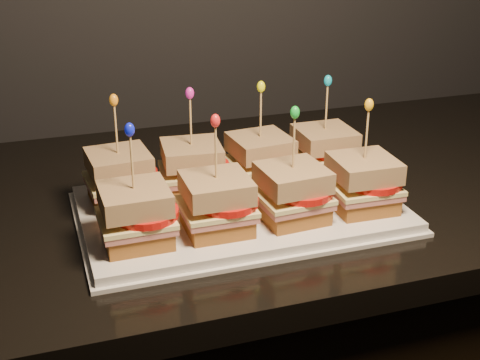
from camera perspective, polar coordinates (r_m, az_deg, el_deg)
name	(u,v)px	position (r m, az deg, el deg)	size (l,w,h in m)	color
granite_slab	(154,209)	(1.02, -7.32, -2.44)	(2.68, 0.65, 0.04)	black
platter	(240,210)	(0.94, 0.00, -2.57)	(0.44, 0.27, 0.02)	white
platter_rim	(240,214)	(0.94, 0.00, -2.90)	(0.45, 0.28, 0.01)	white
sandwich_0_bread_bot	(121,194)	(0.95, -10.12, -1.17)	(0.08, 0.08, 0.02)	brown
sandwich_0_ham	(120,184)	(0.95, -10.18, -0.34)	(0.09, 0.09, 0.01)	#B05A5A
sandwich_0_cheese	(120,179)	(0.95, -10.21, 0.05)	(0.09, 0.09, 0.01)	#F1E696
sandwich_0_tomato	(129,175)	(0.94, -9.46, 0.42)	(0.08, 0.08, 0.01)	red
sandwich_0_bread_top	(119,162)	(0.94, -10.32, 1.51)	(0.08, 0.08, 0.03)	#612C0D
sandwich_0_pick	(116,132)	(0.92, -10.52, 4.04)	(0.00, 0.00, 0.09)	tan
sandwich_0_frill	(114,100)	(0.91, -10.73, 6.72)	(0.01, 0.01, 0.02)	orange
sandwich_1_bread_bot	(193,184)	(0.97, -4.07, -0.38)	(0.08, 0.08, 0.02)	brown
sandwich_1_ham	(192,175)	(0.97, -4.09, 0.44)	(0.09, 0.09, 0.01)	#B05A5A
sandwich_1_cheese	(192,170)	(0.96, -4.10, 0.83)	(0.09, 0.09, 0.01)	#F1E696
sandwich_1_tomato	(201,166)	(0.96, -3.33, 1.19)	(0.08, 0.08, 0.01)	red
sandwich_1_bread_top	(192,154)	(0.95, -4.15, 2.26)	(0.08, 0.08, 0.03)	#612C0D
sandwich_1_pick	(191,124)	(0.94, -4.23, 4.76)	(0.00, 0.00, 0.09)	tan
sandwich_1_frill	(190,93)	(0.92, -4.31, 7.40)	(0.01, 0.01, 0.02)	#D71FA2
sandwich_2_bread_bot	(260,176)	(1.00, 1.71, 0.38)	(0.08, 0.08, 0.02)	brown
sandwich_2_ham	(260,166)	(0.99, 1.72, 1.18)	(0.09, 0.09, 0.01)	#B05A5A
sandwich_2_cheese	(260,162)	(0.99, 1.72, 1.55)	(0.09, 0.09, 0.01)	#F1E696
sandwich_2_tomato	(269,158)	(0.99, 2.50, 1.92)	(0.08, 0.08, 0.01)	red
sandwich_2_bread_top	(260,146)	(0.98, 1.74, 2.96)	(0.08, 0.08, 0.03)	#612C0D
sandwich_2_pick	(261,117)	(0.97, 1.77, 5.40)	(0.00, 0.00, 0.09)	tan
sandwich_2_frill	(261,87)	(0.95, 1.81, 7.97)	(0.01, 0.01, 0.02)	#E1E608
sandwich_3_bread_bot	(323,167)	(1.04, 7.12, 1.08)	(0.08, 0.08, 0.02)	brown
sandwich_3_ham	(324,158)	(1.03, 7.16, 1.86)	(0.09, 0.09, 0.01)	#B05A5A
sandwich_3_cheese	(324,154)	(1.03, 7.18, 2.22)	(0.09, 0.09, 0.01)	#F1E696
sandwich_3_tomato	(333,150)	(1.03, 7.95, 2.57)	(0.08, 0.08, 0.01)	red
sandwich_3_bread_top	(325,138)	(1.02, 7.25, 3.58)	(0.08, 0.08, 0.03)	#612C0D
sandwich_3_pick	(326,110)	(1.01, 7.38, 5.93)	(0.00, 0.00, 0.09)	tan
sandwich_3_frill	(328,81)	(0.99, 7.52, 8.41)	(0.01, 0.01, 0.02)	#0F9AB5
sandwich_4_bread_bot	(137,234)	(0.84, -8.79, -4.55)	(0.08, 0.08, 0.02)	brown
sandwich_4_ham	(136,223)	(0.84, -8.86, -3.64)	(0.09, 0.09, 0.01)	#B05A5A
sandwich_4_cheese	(136,218)	(0.83, -8.89, -3.21)	(0.09, 0.09, 0.01)	#F1E696
sandwich_4_tomato	(146,213)	(0.83, -8.03, -2.81)	(0.08, 0.08, 0.01)	red
sandwich_4_bread_top	(134,199)	(0.82, -9.00, -1.59)	(0.08, 0.08, 0.03)	#612C0D
sandwich_4_pick	(132,165)	(0.80, -9.20, 1.24)	(0.00, 0.00, 0.09)	tan
sandwich_4_frill	(130,130)	(0.79, -9.41, 4.27)	(0.01, 0.01, 0.02)	#0F19E3
sandwich_5_bread_bot	(217,222)	(0.86, -1.98, -3.58)	(0.08, 0.08, 0.02)	brown
sandwich_5_ham	(217,211)	(0.86, -2.00, -2.68)	(0.09, 0.09, 0.01)	#B05A5A
sandwich_5_cheese	(217,206)	(0.85, -2.00, -2.26)	(0.09, 0.09, 0.01)	#F1E696
sandwich_5_tomato	(227,202)	(0.85, -1.12, -1.86)	(0.08, 0.08, 0.01)	red
sandwich_5_bread_top	(216,188)	(0.84, -2.03, -0.67)	(0.08, 0.08, 0.03)	#612C0D
sandwich_5_pick	(216,155)	(0.83, -2.07, 2.12)	(0.00, 0.00, 0.09)	tan
sandwich_5_frill	(215,121)	(0.81, -2.12, 5.08)	(0.01, 0.01, 0.02)	red
sandwich_6_bread_bot	(292,211)	(0.89, 4.42, -2.62)	(0.08, 0.08, 0.02)	brown
sandwich_6_ham	(292,200)	(0.89, 4.46, -1.74)	(0.09, 0.09, 0.01)	#B05A5A
sandwich_6_cheese	(292,196)	(0.88, 4.47, -1.33)	(0.09, 0.09, 0.01)	#F1E696
sandwich_6_tomato	(302,191)	(0.88, 5.35, -0.94)	(0.08, 0.08, 0.01)	red
sandwich_6_bread_top	(293,178)	(0.87, 4.52, 0.21)	(0.08, 0.08, 0.03)	#612C0D
sandwich_6_pick	(294,146)	(0.86, 4.62, 2.91)	(0.00, 0.00, 0.09)	tan
sandwich_6_frill	(295,112)	(0.84, 4.71, 5.77)	(0.01, 0.01, 0.02)	green
sandwich_7_bread_bot	(361,200)	(0.94, 10.32, -1.71)	(0.08, 0.08, 0.02)	brown
sandwich_7_ham	(362,190)	(0.93, 10.39, -0.86)	(0.09, 0.09, 0.01)	#B05A5A
sandwich_7_cheese	(363,186)	(0.93, 10.42, -0.47)	(0.09, 0.09, 0.01)	#F1E696
sandwich_7_tomato	(373,181)	(0.92, 11.28, -0.09)	(0.08, 0.08, 0.01)	red
sandwich_7_bread_top	(364,168)	(0.92, 10.54, 1.01)	(0.08, 0.08, 0.03)	#612C0D
sandwich_7_pick	(366,137)	(0.90, 10.74, 3.60)	(0.00, 0.00, 0.09)	tan
sandwich_7_frill	(369,105)	(0.89, 10.96, 6.33)	(0.01, 0.01, 0.02)	#EDA713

